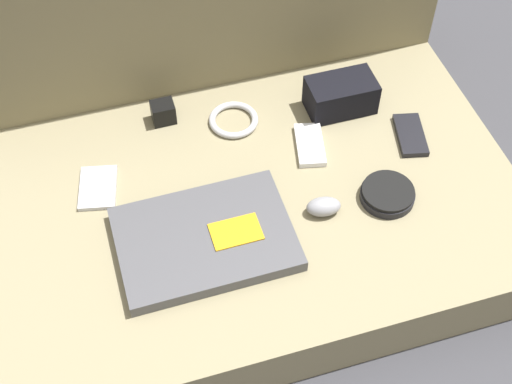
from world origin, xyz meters
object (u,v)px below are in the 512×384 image
object	(u,v)px
speaker_puck	(388,194)
phone_black	(410,135)
phone_small	(98,188)
camera_pouch	(341,95)
charger_brick	(163,112)
phone_silver	(310,145)
laptop	(205,239)
computer_mouse	(324,207)

from	to	relation	value
speaker_puck	phone_black	size ratio (longest dim) A/B	0.87
phone_small	camera_pouch	size ratio (longest dim) A/B	0.82
charger_brick	phone_silver	bearing A→B (deg)	-30.89
camera_pouch	charger_brick	distance (m)	0.37
phone_small	laptop	bearing A→B (deg)	-35.08
computer_mouse	phone_small	size ratio (longest dim) A/B	0.61
laptop	phone_black	xyz separation A→B (m)	(0.46, 0.13, -0.01)
computer_mouse	phone_silver	size ratio (longest dim) A/B	0.59
speaker_puck	laptop	bearing A→B (deg)	-179.76
phone_black	speaker_puck	bearing A→B (deg)	-116.49
phone_black	charger_brick	size ratio (longest dim) A/B	2.52
laptop	computer_mouse	world-z (taller)	computer_mouse
computer_mouse	phone_small	world-z (taller)	computer_mouse
speaker_puck	charger_brick	xyz separation A→B (m)	(-0.36, 0.32, 0.01)
laptop	computer_mouse	size ratio (longest dim) A/B	4.51
charger_brick	speaker_puck	bearing A→B (deg)	-41.75
camera_pouch	phone_small	bearing A→B (deg)	-171.98
computer_mouse	charger_brick	size ratio (longest dim) A/B	1.47
charger_brick	phone_black	bearing A→B (deg)	-22.17
laptop	charger_brick	size ratio (longest dim) A/B	6.65
laptop	phone_small	bearing A→B (deg)	132.29
speaker_puck	camera_pouch	size ratio (longest dim) A/B	0.74
laptop	phone_small	size ratio (longest dim) A/B	2.74
computer_mouse	camera_pouch	distance (m)	0.28
speaker_puck	phone_small	world-z (taller)	speaker_puck
computer_mouse	phone_small	xyz separation A→B (m)	(-0.39, 0.18, -0.01)
speaker_puck	charger_brick	distance (m)	0.48
phone_silver	phone_black	xyz separation A→B (m)	(0.20, -0.03, -0.00)
phone_small	charger_brick	size ratio (longest dim) A/B	2.42
laptop	phone_black	world-z (taller)	laptop
phone_black	charger_brick	world-z (taller)	charger_brick
phone_silver	charger_brick	world-z (taller)	charger_brick
speaker_puck	phone_black	xyz separation A→B (m)	(0.11, 0.13, -0.01)
phone_black	phone_small	distance (m)	0.63
laptop	phone_silver	distance (m)	0.31
laptop	computer_mouse	xyz separation A→B (m)	(0.23, 0.00, 0.00)
laptop	computer_mouse	bearing A→B (deg)	0.69
speaker_puck	charger_brick	world-z (taller)	charger_brick
phone_silver	speaker_puck	bearing A→B (deg)	-46.97
phone_silver	phone_black	distance (m)	0.21
phone_black	camera_pouch	distance (m)	0.16
computer_mouse	speaker_puck	world-z (taller)	computer_mouse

